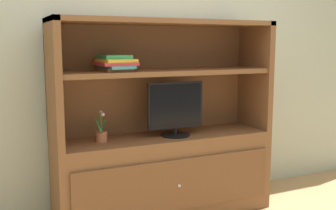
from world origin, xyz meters
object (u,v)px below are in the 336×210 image
(media_console, at_px, (165,155))
(potted_plant, at_px, (101,135))
(magazine_stack, at_px, (115,63))
(tv_monitor, at_px, (176,109))

(media_console, bearing_deg, potted_plant, 179.39)
(potted_plant, height_order, magazine_stack, magazine_stack)
(media_console, relative_size, magazine_stack, 5.24)
(tv_monitor, bearing_deg, media_console, 146.50)
(potted_plant, distance_m, magazine_stack, 0.54)
(media_console, distance_m, tv_monitor, 0.38)
(media_console, xyz_separation_m, magazine_stack, (-0.40, -0.01, 0.74))
(tv_monitor, xyz_separation_m, magazine_stack, (-0.47, 0.04, 0.36))
(tv_monitor, relative_size, magazine_stack, 1.40)
(tv_monitor, bearing_deg, potted_plant, 174.93)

